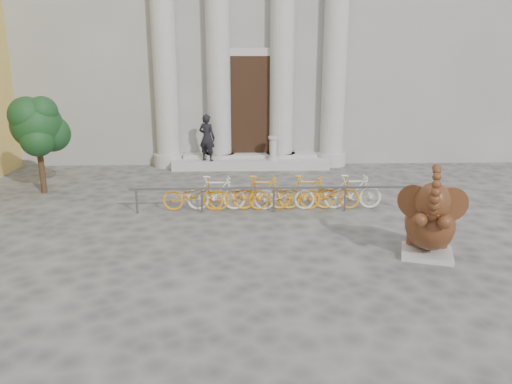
{
  "coord_description": "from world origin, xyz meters",
  "views": [
    {
      "loc": [
        -0.42,
        -9.57,
        4.3
      ],
      "look_at": [
        -0.04,
        1.91,
        1.1
      ],
      "focal_mm": 35.0,
      "sensor_mm": 36.0,
      "label": 1
    }
  ],
  "objects_px": {
    "bike_rack": "(273,192)",
    "pedestrian": "(207,138)",
    "elephant_statue": "(430,223)",
    "tree": "(37,126)"
  },
  "relations": [
    {
      "from": "elephant_statue",
      "to": "bike_rack",
      "type": "height_order",
      "value": "elephant_statue"
    },
    {
      "from": "tree",
      "to": "pedestrian",
      "type": "xyz_separation_m",
      "value": [
        5.0,
        3.07,
        -0.89
      ]
    },
    {
      "from": "elephant_statue",
      "to": "pedestrian",
      "type": "xyz_separation_m",
      "value": [
        -5.32,
        8.58,
        0.46
      ]
    },
    {
      "from": "bike_rack",
      "to": "tree",
      "type": "height_order",
      "value": "tree"
    },
    {
      "from": "elephant_statue",
      "to": "tree",
      "type": "height_order",
      "value": "tree"
    },
    {
      "from": "bike_rack",
      "to": "pedestrian",
      "type": "distance_m",
      "value": 5.55
    },
    {
      "from": "pedestrian",
      "to": "tree",
      "type": "bearing_deg",
      "value": 56.32
    },
    {
      "from": "tree",
      "to": "pedestrian",
      "type": "bearing_deg",
      "value": 31.6
    },
    {
      "from": "bike_rack",
      "to": "pedestrian",
      "type": "bearing_deg",
      "value": 113.02
    },
    {
      "from": "bike_rack",
      "to": "pedestrian",
      "type": "xyz_separation_m",
      "value": [
        -2.15,
        5.07,
        0.74
      ]
    }
  ]
}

